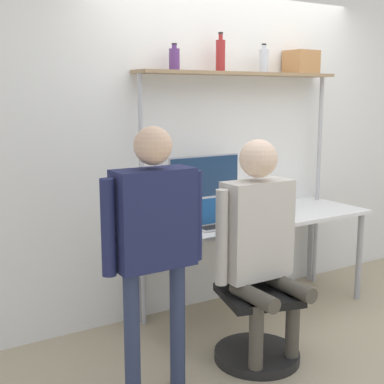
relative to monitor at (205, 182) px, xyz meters
The scene contains 14 objects.
ground_plane 1.24m from the monitor, 56.30° to the right, with size 12.00×12.00×0.00m, color tan.
wall_back 0.51m from the monitor, 28.78° to the left, with size 8.00×0.06×2.70m.
desk 0.54m from the monitor, 26.04° to the right, with size 1.90×0.70×0.78m.
shelf_unit 0.65m from the monitor, ahead, with size 1.81×0.24×1.89m.
monitor is the anchor object (origin of this frame).
laptop 0.37m from the monitor, 111.51° to the right, with size 0.31×0.21×0.21m.
cell_phone 0.42m from the monitor, 69.02° to the right, with size 0.07×0.15×0.01m.
office_chair 1.13m from the monitor, 99.11° to the right, with size 0.57×0.57×0.92m.
person_seated 0.88m from the monitor, 99.43° to the right, with size 0.62×0.48×1.45m.
person_standing 1.25m from the monitor, 136.18° to the right, with size 0.62×0.21×1.56m.
bottle_clear 1.10m from the monitor, ahead, with size 0.08×0.08×0.23m.
bottle_red 0.97m from the monitor, 13.51° to the left, with size 0.07×0.07×0.29m.
bottle_purple 0.95m from the monitor, behind, with size 0.08×0.08×0.19m.
storage_box 1.36m from the monitor, ahead, with size 0.24×0.22×0.19m.
Camera 1 is at (-2.59, -2.85, 1.72)m, focal length 50.00 mm.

